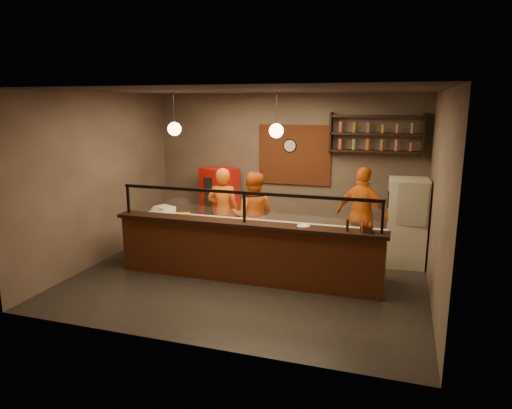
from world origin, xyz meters
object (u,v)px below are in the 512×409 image
(wall_clock, at_px, (290,146))
(pepper_mill, at_px, (347,225))
(red_cooler, at_px, (220,202))
(pizza_dough, at_px, (235,222))
(cook_left, at_px, (223,212))
(fridge, at_px, (406,222))
(condiment_caddy, at_px, (366,229))
(cook_mid, at_px, (253,216))
(cook_right, at_px, (362,215))

(wall_clock, height_order, pepper_mill, wall_clock)
(red_cooler, bearing_deg, pizza_dough, -35.84)
(cook_left, height_order, fridge, cook_left)
(cook_left, height_order, condiment_caddy, cook_left)
(cook_mid, height_order, condiment_caddy, cook_mid)
(cook_left, bearing_deg, cook_mid, 160.62)
(pizza_dough, bearing_deg, red_cooler, 119.38)
(cook_left, relative_size, cook_right, 0.96)
(condiment_caddy, bearing_deg, pizza_dough, 167.62)
(fridge, height_order, red_cooler, fridge)
(cook_right, xyz_separation_m, fridge, (0.80, 0.09, -0.10))
(wall_clock, height_order, fridge, wall_clock)
(cook_mid, xyz_separation_m, pizza_dough, (-0.13, -0.63, 0.04))
(cook_mid, distance_m, cook_right, 2.09)
(cook_mid, height_order, cook_right, cook_right)
(cook_left, xyz_separation_m, red_cooler, (-0.55, 1.15, -0.09))
(wall_clock, xyz_separation_m, cook_mid, (-0.33, -1.61, -1.23))
(cook_mid, height_order, red_cooler, cook_mid)
(red_cooler, xyz_separation_m, pepper_mill, (3.15, -2.49, 0.36))
(pizza_dough, xyz_separation_m, pepper_mill, (2.07, -0.56, 0.25))
(cook_left, relative_size, cook_mid, 1.02)
(wall_clock, distance_m, pepper_mill, 3.36)
(pizza_dough, relative_size, condiment_caddy, 3.15)
(cook_right, distance_m, red_cooler, 3.35)
(wall_clock, distance_m, cook_right, 2.35)
(cook_mid, distance_m, pizza_dough, 0.64)
(fridge, distance_m, pepper_mill, 2.01)
(wall_clock, bearing_deg, red_cooler, -168.69)
(fridge, relative_size, pizza_dough, 3.04)
(cook_left, height_order, cook_right, cook_right)
(fridge, distance_m, pizza_dough, 3.20)
(cook_left, relative_size, pepper_mill, 9.51)
(wall_clock, distance_m, red_cooler, 2.05)
(condiment_caddy, bearing_deg, pepper_mill, -171.27)
(wall_clock, bearing_deg, pizza_dough, -101.76)
(cook_left, bearing_deg, pepper_mill, 145.63)
(fridge, bearing_deg, cook_left, -176.87)
(cook_right, height_order, pizza_dough, cook_right)
(cook_left, bearing_deg, red_cooler, -71.83)
(wall_clock, relative_size, cook_mid, 0.17)
(fridge, xyz_separation_m, pepper_mill, (-0.90, -1.77, 0.33))
(pizza_dough, bearing_deg, cook_left, 124.75)
(red_cooler, relative_size, condiment_caddy, 9.21)
(cook_left, bearing_deg, condiment_caddy, 148.71)
(cook_left, xyz_separation_m, pepper_mill, (2.60, -1.33, 0.27))
(fridge, height_order, condiment_caddy, fridge)
(pizza_dough, bearing_deg, cook_right, 27.39)
(wall_clock, height_order, red_cooler, wall_clock)
(cook_right, relative_size, pizza_dough, 3.40)
(condiment_caddy, bearing_deg, fridge, 70.54)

